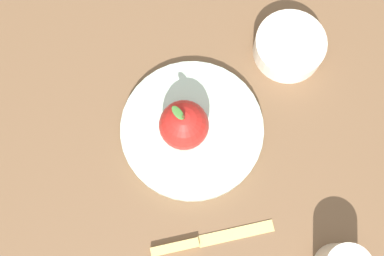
{
  "coord_description": "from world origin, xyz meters",
  "views": [
    {
      "loc": [
        -0.08,
        0.13,
        0.77
      ],
      "look_at": [
        0.04,
        -0.03,
        0.02
      ],
      "focal_mm": 45.97,
      "sensor_mm": 36.0,
      "label": 1
    }
  ],
  "objects_px": {
    "dinner_plate": "(192,129)",
    "knife": "(201,241)",
    "side_bowl": "(290,46)",
    "apple": "(184,125)"
  },
  "relations": [
    {
      "from": "apple",
      "to": "side_bowl",
      "type": "xyz_separation_m",
      "value": [
        -0.05,
        -0.22,
        -0.03
      ]
    },
    {
      "from": "dinner_plate",
      "to": "knife",
      "type": "xyz_separation_m",
      "value": [
        -0.12,
        0.13,
        -0.01
      ]
    },
    {
      "from": "apple",
      "to": "dinner_plate",
      "type": "bearing_deg",
      "value": -121.72
    },
    {
      "from": "dinner_plate",
      "to": "apple",
      "type": "distance_m",
      "value": 0.05
    },
    {
      "from": "dinner_plate",
      "to": "knife",
      "type": "height_order",
      "value": "dinner_plate"
    },
    {
      "from": "side_bowl",
      "to": "knife",
      "type": "height_order",
      "value": "side_bowl"
    },
    {
      "from": "apple",
      "to": "knife",
      "type": "bearing_deg",
      "value": 136.19
    },
    {
      "from": "side_bowl",
      "to": "knife",
      "type": "distance_m",
      "value": 0.35
    },
    {
      "from": "side_bowl",
      "to": "knife",
      "type": "xyz_separation_m",
      "value": [
        -0.07,
        0.34,
        -0.02
      ]
    },
    {
      "from": "apple",
      "to": "side_bowl",
      "type": "distance_m",
      "value": 0.23
    }
  ]
}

